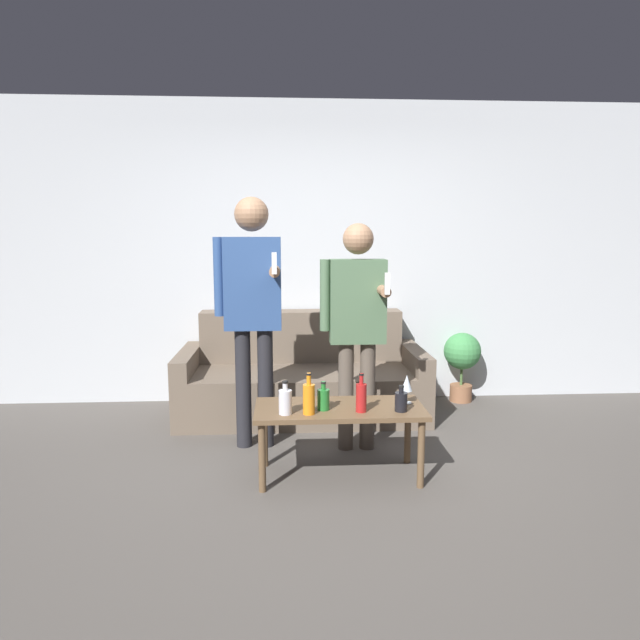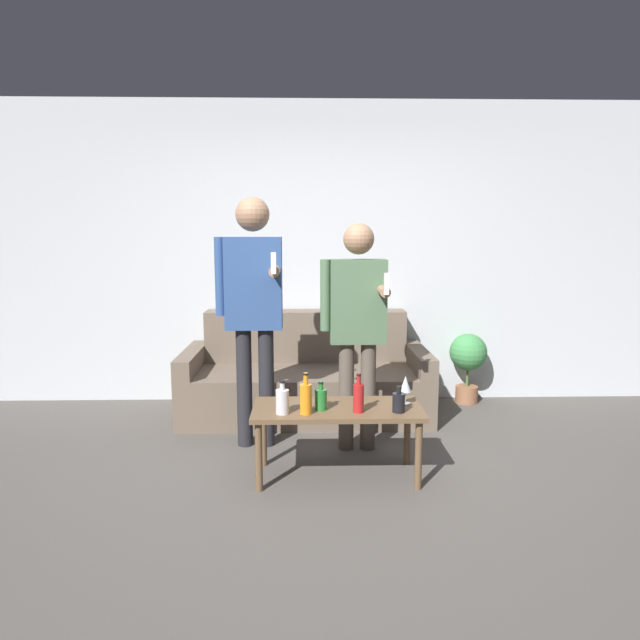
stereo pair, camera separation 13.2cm
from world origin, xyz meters
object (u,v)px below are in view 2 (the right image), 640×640
object	(u,v)px
coffee_table	(337,416)
bottle_orange	(399,402)
person_standing_left	(253,299)
couch	(306,378)
person_standing_right	(357,318)

from	to	relation	value
coffee_table	bottle_orange	size ratio (longest dim) A/B	6.56
bottle_orange	person_standing_left	distance (m)	1.28
coffee_table	bottle_orange	world-z (taller)	bottle_orange
couch	coffee_table	size ratio (longest dim) A/B	1.94
couch	person_standing_left	size ratio (longest dim) A/B	1.15
couch	person_standing_right	bearing A→B (deg)	-67.13
bottle_orange	person_standing_left	size ratio (longest dim) A/B	0.09
bottle_orange	person_standing_left	bearing A→B (deg)	144.13
couch	bottle_orange	xyz separation A→B (m)	(0.56, -1.44, 0.22)
couch	person_standing_left	xyz separation A→B (m)	(-0.37, -0.76, 0.78)
person_standing_right	coffee_table	bearing A→B (deg)	-109.02
coffee_table	couch	bearing A→B (deg)	98.44
person_standing_left	person_standing_right	world-z (taller)	person_standing_left
person_standing_right	person_standing_left	bearing A→B (deg)	172.87
couch	person_standing_right	size ratio (longest dim) A/B	1.28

